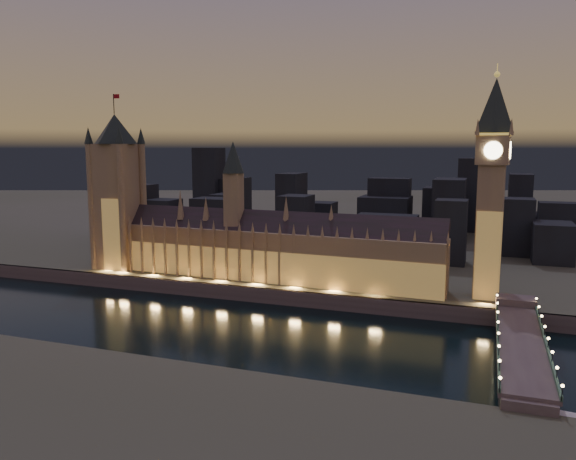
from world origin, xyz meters
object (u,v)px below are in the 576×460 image
(victoria_tower, at_px, (117,183))
(westminster_bridge, at_px, (520,347))
(palace_of_westminster, at_px, (265,247))
(elizabeth_tower, at_px, (492,170))

(victoria_tower, height_order, westminster_bridge, victoria_tower)
(palace_of_westminster, height_order, victoria_tower, victoria_tower)
(palace_of_westminster, relative_size, elizabeth_tower, 1.77)
(palace_of_westminster, relative_size, victoria_tower, 1.89)
(palace_of_westminster, distance_m, elizabeth_tower, 127.81)
(elizabeth_tower, relative_size, westminster_bridge, 1.01)
(palace_of_westminster, bearing_deg, victoria_tower, 179.90)
(palace_of_westminster, bearing_deg, elizabeth_tower, 0.08)
(victoria_tower, distance_m, elizabeth_tower, 218.27)
(victoria_tower, xyz_separation_m, elizabeth_tower, (218.00, 0.01, 10.93))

